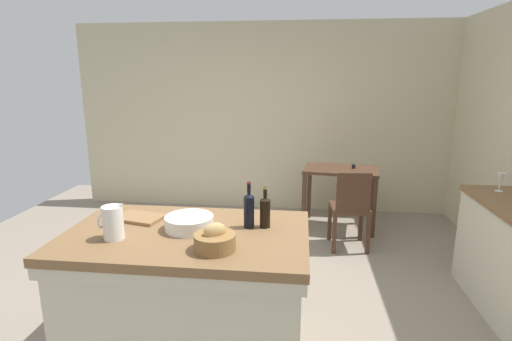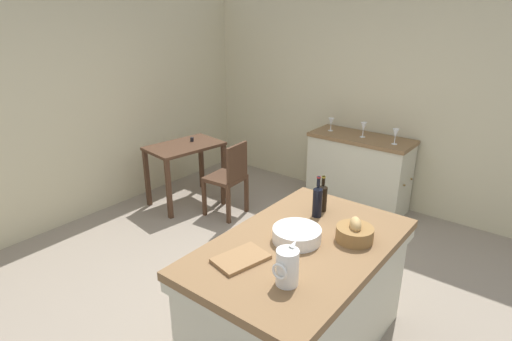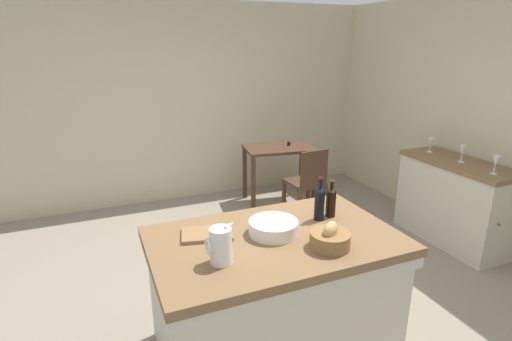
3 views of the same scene
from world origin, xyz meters
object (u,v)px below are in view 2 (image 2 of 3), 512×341
at_px(pitcher, 287,267).
at_px(wine_glass_middle, 331,122).
at_px(wash_bowl, 297,235).
at_px(writing_desk, 185,154).
at_px(side_cabinet, 358,172).
at_px(wine_glass_far_left, 395,134).
at_px(wooden_chair, 229,177).
at_px(wine_bottle_amber, 317,200).
at_px(wine_bottle_dark, 322,197).
at_px(cutting_board, 241,259).
at_px(bread_basket, 355,233).
at_px(wine_glass_left, 363,127).
at_px(island_table, 299,293).

height_order(pitcher, wine_glass_middle, pitcher).
bearing_deg(wash_bowl, writing_desk, 63.13).
xyz_separation_m(side_cabinet, wine_glass_far_left, (-0.06, -0.42, 0.57)).
height_order(wooden_chair, wine_bottle_amber, wine_bottle_amber).
relative_size(side_cabinet, writing_desk, 1.27).
xyz_separation_m(pitcher, wine_bottle_dark, (0.94, 0.31, 0.00)).
bearing_deg(cutting_board, wine_bottle_dark, -2.87).
distance_m(writing_desk, wash_bowl, 2.75).
bearing_deg(writing_desk, wooden_chair, -85.58).
relative_size(side_cabinet, wine_bottle_dark, 4.34).
bearing_deg(pitcher, wash_bowl, 26.28).
relative_size(bread_basket, wine_glass_middle, 1.55).
bearing_deg(wine_glass_left, cutting_board, -169.73).
bearing_deg(wine_bottle_amber, island_table, -162.96).
height_order(wine_glass_far_left, wine_glass_middle, wine_glass_far_left).
bearing_deg(pitcher, wine_glass_far_left, 9.46).
relative_size(wine_bottle_dark, wine_glass_far_left, 1.59).
height_order(side_cabinet, wine_bottle_amber, wine_bottle_amber).
relative_size(cutting_board, wine_bottle_amber, 1.02).
bearing_deg(wine_glass_middle, cutting_board, -161.65).
distance_m(pitcher, wine_glass_left, 3.01).
distance_m(pitcher, wine_bottle_dark, 0.99).
height_order(wooden_chair, wine_glass_left, wine_glass_left).
bearing_deg(bread_basket, side_cabinet, 23.79).
height_order(wash_bowl, wine_glass_left, wine_glass_left).
relative_size(wooden_chair, wine_glass_far_left, 5.08).
relative_size(pitcher, bread_basket, 1.03).
relative_size(island_table, pitcher, 6.25).
xyz_separation_m(wine_glass_far_left, wine_glass_left, (0.04, 0.40, 0.00)).
height_order(pitcher, cutting_board, pitcher).
bearing_deg(wine_glass_middle, wine_glass_far_left, -93.54).
height_order(bread_basket, wine_glass_middle, wine_glass_middle).
xyz_separation_m(island_table, pitcher, (-0.42, -0.17, 0.51)).
bearing_deg(wine_glass_left, pitcher, -163.10).
bearing_deg(island_table, bread_basket, -45.73).
xyz_separation_m(island_table, wine_glass_middle, (2.46, 1.14, 0.54)).
bearing_deg(wine_bottle_dark, wash_bowl, -169.05).
bearing_deg(cutting_board, bread_basket, -34.22).
relative_size(pitcher, wine_bottle_dark, 0.91).
distance_m(writing_desk, bread_basket, 2.93).
height_order(wash_bowl, cutting_board, wash_bowl).
height_order(side_cabinet, wine_glass_left, wine_glass_left).
height_order(pitcher, wine_bottle_dark, wine_bottle_dark).
xyz_separation_m(pitcher, bread_basket, (0.67, -0.09, -0.05)).
distance_m(bread_basket, wine_bottle_dark, 0.48).
relative_size(island_table, wine_glass_left, 9.05).
bearing_deg(wine_bottle_dark, side_cabinet, 16.50).
xyz_separation_m(writing_desk, wine_bottle_dark, (-0.73, -2.34, 0.35)).
xyz_separation_m(wine_bottle_dark, wine_glass_far_left, (1.90, 0.16, 0.04)).
height_order(wine_bottle_dark, wine_glass_far_left, wine_bottle_dark).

